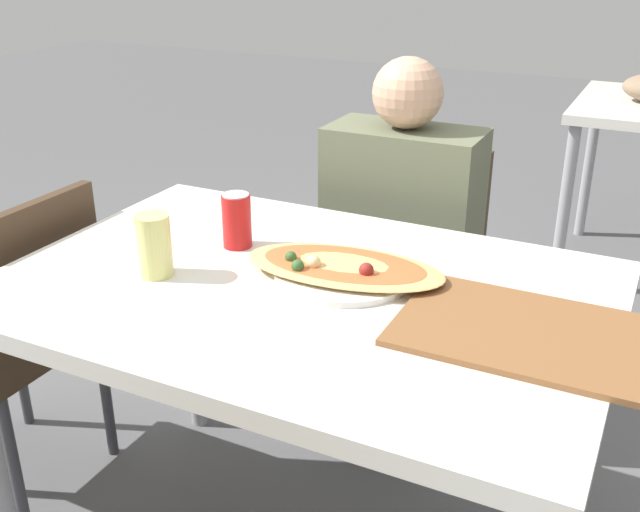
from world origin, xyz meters
name	(u,v)px	position (x,y,z in m)	size (l,w,h in m)	color
dining_table	(302,317)	(0.00, 0.00, 0.69)	(1.23, 0.84, 0.76)	silver
chair_far_seated	(410,269)	(-0.02, 0.75, 0.48)	(0.40, 0.40, 0.84)	#3F2D1E
chair_side_left	(18,328)	(-0.81, -0.04, 0.48)	(0.40, 0.40, 0.84)	#3F2D1E
person_seated	(400,226)	(-0.02, 0.64, 0.66)	(0.42, 0.25, 1.13)	#2D2D38
pizza_main	(343,268)	(0.06, 0.07, 0.78)	(0.45, 0.29, 0.06)	white
soda_can	(237,220)	(-0.22, 0.11, 0.83)	(0.07, 0.07, 0.12)	red
drink_glass	(154,245)	(-0.29, -0.10, 0.83)	(0.07, 0.07, 0.13)	#E0DB7F
serving_tray	(526,332)	(0.46, -0.01, 0.77)	(0.46, 0.31, 0.01)	brown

